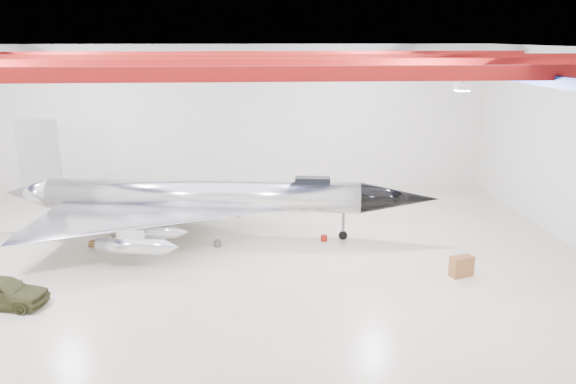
{
  "coord_description": "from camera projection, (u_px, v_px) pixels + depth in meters",
  "views": [
    {
      "loc": [
        1.71,
        -27.21,
        11.57
      ],
      "look_at": [
        3.89,
        2.0,
        3.4
      ],
      "focal_mm": 35.0,
      "sensor_mm": 36.0,
      "label": 1
    }
  ],
  "objects": [
    {
      "name": "floor",
      "position": [
        216.0,
        267.0,
        29.12
      ],
      "size": [
        40.0,
        40.0,
        0.0
      ],
      "primitive_type": "plane",
      "color": "beige",
      "rests_on": "ground"
    },
    {
      "name": "wall_back",
      "position": [
        223.0,
        120.0,
        42.05
      ],
      "size": [
        40.0,
        0.0,
        40.0
      ],
      "primitive_type": "plane",
      "rotation": [
        1.57,
        0.0,
        0.0
      ],
      "color": "silver",
      "rests_on": "floor"
    },
    {
      "name": "ceiling",
      "position": [
        208.0,
        48.0,
        26.17
      ],
      "size": [
        40.0,
        40.0,
        0.0
      ],
      "primitive_type": "plane",
      "rotation": [
        3.14,
        0.0,
        0.0
      ],
      "color": "#0A0F38",
      "rests_on": "wall_back"
    },
    {
      "name": "ceiling_structure",
      "position": [
        209.0,
        63.0,
        26.35
      ],
      "size": [
        39.5,
        29.5,
        1.08
      ],
      "color": "maroon",
      "rests_on": "ceiling"
    },
    {
      "name": "jet_aircraft",
      "position": [
        203.0,
        200.0,
        32.87
      ],
      "size": [
        25.59,
        16.35,
        6.98
      ],
      "rotation": [
        0.0,
        0.0,
        -0.13
      ],
      "color": "silver",
      "rests_on": "floor"
    },
    {
      "name": "jeep",
      "position": [
        2.0,
        291.0,
        24.76
      ],
      "size": [
        4.25,
        2.41,
        1.36
      ],
      "primitive_type": "imported",
      "rotation": [
        0.0,
        0.0,
        1.36
      ],
      "color": "#36381C",
      "rests_on": "floor"
    },
    {
      "name": "desk",
      "position": [
        461.0,
        266.0,
        27.87
      ],
      "size": [
        1.26,
        0.89,
        1.04
      ],
      "primitive_type": "cube",
      "rotation": [
        0.0,
        0.0,
        0.31
      ],
      "color": "brown",
      "rests_on": "floor"
    },
    {
      "name": "crate_ply",
      "position": [
        93.0,
        244.0,
        31.93
      ],
      "size": [
        0.49,
        0.41,
        0.31
      ],
      "primitive_type": "cube",
      "rotation": [
        0.0,
        0.0,
        -0.13
      ],
      "color": "olive",
      "rests_on": "floor"
    },
    {
      "name": "toolbox_red",
      "position": [
        177.0,
        209.0,
        38.21
      ],
      "size": [
        0.63,
        0.58,
        0.36
      ],
      "primitive_type": "cube",
      "rotation": [
        0.0,
        0.0,
        0.41
      ],
      "color": "maroon",
      "rests_on": "floor"
    },
    {
      "name": "engine_drum",
      "position": [
        218.0,
        243.0,
        31.89
      ],
      "size": [
        0.54,
        0.54,
        0.37
      ],
      "primitive_type": "cylinder",
      "rotation": [
        0.0,
        0.0,
        0.41
      ],
      "color": "#59595B",
      "rests_on": "floor"
    },
    {
      "name": "crate_small",
      "position": [
        135.0,
        228.0,
        34.58
      ],
      "size": [
        0.41,
        0.34,
        0.27
      ],
      "primitive_type": "cube",
      "rotation": [
        0.0,
        0.0,
        -0.09
      ],
      "color": "#59595B",
      "rests_on": "floor"
    },
    {
      "name": "tool_chest",
      "position": [
        324.0,
        238.0,
        32.77
      ],
      "size": [
        0.5,
        0.5,
        0.34
      ],
      "primitive_type": "cylinder",
      "rotation": [
        0.0,
        0.0,
        0.42
      ],
      "color": "maroon",
      "rests_on": "floor"
    },
    {
      "name": "spares_box",
      "position": [
        239.0,
        213.0,
        37.34
      ],
      "size": [
        0.5,
        0.5,
        0.37
      ],
      "primitive_type": "cylinder",
      "rotation": [
        0.0,
        0.0,
        -0.22
      ],
      "color": "#59595B",
      "rests_on": "floor"
    }
  ]
}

